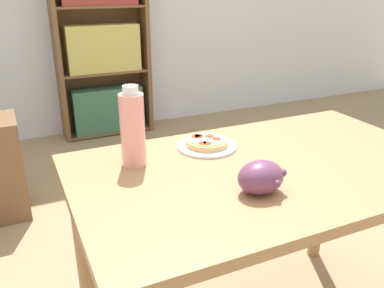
{
  "coord_description": "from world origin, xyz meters",
  "views": [
    {
      "loc": [
        -0.61,
        -1.12,
        1.32
      ],
      "look_at": [
        -0.08,
        0.02,
        0.82
      ],
      "focal_mm": 38.0,
      "sensor_mm": 36.0,
      "label": 1
    }
  ],
  "objects": [
    {
      "name": "grape_bunch",
      "position": [
        0.0,
        -0.27,
        0.8
      ],
      "size": [
        0.14,
        0.12,
        0.1
      ],
      "color": "#6B3856",
      "rests_on": "dining_table"
    },
    {
      "name": "dining_table",
      "position": [
        0.12,
        -0.12,
        0.65
      ],
      "size": [
        1.27,
        0.76,
        0.76
      ],
      "color": "#A37549",
      "rests_on": "ground_plane"
    },
    {
      "name": "drink_bottle",
      "position": [
        -0.27,
        0.07,
        0.88
      ],
      "size": [
        0.08,
        0.08,
        0.27
      ],
      "color": "pink",
      "rests_on": "dining_table"
    },
    {
      "name": "pizza_on_plate",
      "position": [
        0.01,
        0.1,
        0.77
      ],
      "size": [
        0.22,
        0.22,
        0.04
      ],
      "color": "white",
      "rests_on": "dining_table"
    },
    {
      "name": "bookshelf",
      "position": [
        0.19,
        2.47,
        0.8
      ],
      "size": [
        0.8,
        0.26,
        1.7
      ],
      "color": "brown",
      "rests_on": "ground_plane"
    }
  ]
}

